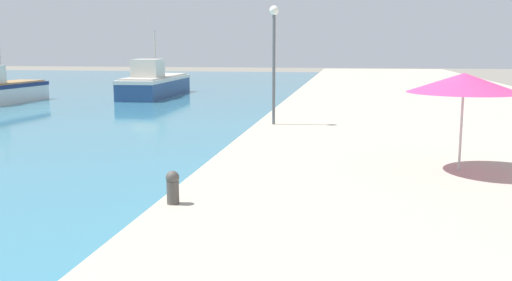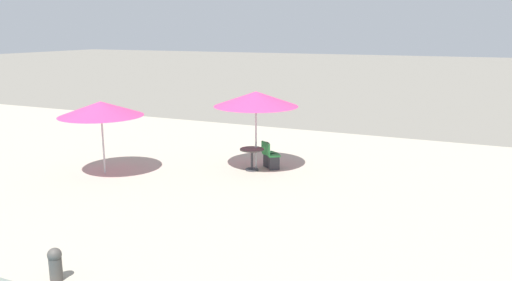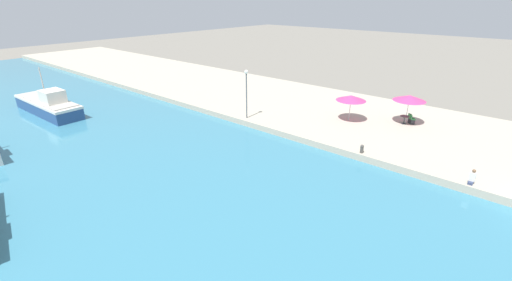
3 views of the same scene
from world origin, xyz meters
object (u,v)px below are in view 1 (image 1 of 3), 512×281
Objects in this scene: fishing_boat_mid at (1,90)px; fishing_boat_far at (155,83)px; lamppost at (274,45)px; cafe_umbrella_white at (464,83)px; mooring_bollard at (173,186)px.

fishing_boat_mid is 0.72× the size of fishing_boat_far.
fishing_boat_mid is at bearing 150.21° from lamppost.
cafe_umbrella_white is at bearing -53.87° from lamppost.
lamppost is at bearing 88.12° from mooring_bollard.
fishing_boat_far is at bearing 122.16° from lamppost.
fishing_boat_mid reaches higher than cafe_umbrella_white.
fishing_boat_far is at bearing 44.50° from fishing_boat_mid.
fishing_boat_far is 3.73× the size of cafe_umbrella_white.
fishing_boat_mid is 10.99× the size of mooring_bollard.
cafe_umbrella_white is (24.41, -18.46, 1.84)m from fishing_boat_mid.
mooring_bollard is at bearing -91.88° from lamppost.
fishing_boat_far is 2.20× the size of lamppost.
cafe_umbrella_white is at bearing 33.66° from mooring_bollard.
lamppost is (0.39, 11.71, 2.74)m from mooring_bollard.
fishing_boat_far reaches higher than fishing_boat_mid.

